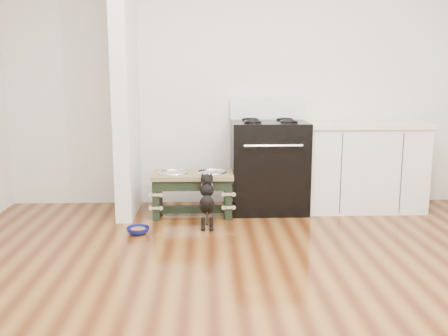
{
  "coord_description": "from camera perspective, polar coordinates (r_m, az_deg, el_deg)",
  "views": [
    {
      "loc": [
        -0.39,
        -2.87,
        1.37
      ],
      "look_at": [
        -0.23,
        1.61,
        0.54
      ],
      "focal_mm": 40.0,
      "sensor_mm": 36.0,
      "label": 1
    }
  ],
  "objects": [
    {
      "name": "ground",
      "position": [
        3.21,
        5.27,
        -14.92
      ],
      "size": [
        5.0,
        5.0,
        0.0
      ],
      "primitive_type": "plane",
      "color": "#431E0C",
      "rests_on": "ground"
    },
    {
      "name": "room_shell",
      "position": [
        2.91,
        5.83,
        15.31
      ],
      "size": [
        5.0,
        5.0,
        5.0
      ],
      "color": "silver",
      "rests_on": "ground"
    },
    {
      "name": "partition_wall",
      "position": [
        5.03,
        -11.21,
        10.02
      ],
      "size": [
        0.15,
        0.8,
        2.7
      ],
      "primitive_type": "cube",
      "color": "silver",
      "rests_on": "ground"
    },
    {
      "name": "oven_range",
      "position": [
        5.15,
        5.11,
        0.42
      ],
      "size": [
        0.76,
        0.69,
        1.14
      ],
      "color": "black",
      "rests_on": "ground"
    },
    {
      "name": "cabinet_run",
      "position": [
        5.38,
        15.49,
        0.24
      ],
      "size": [
        1.24,
        0.64,
        0.91
      ],
      "color": "silver",
      "rests_on": "ground"
    },
    {
      "name": "dog_feeder",
      "position": [
        4.93,
        -3.61,
        -2.0
      ],
      "size": [
        0.79,
        0.42,
        0.45
      ],
      "color": "black",
      "rests_on": "ground"
    },
    {
      "name": "puppy",
      "position": [
        4.58,
        -1.96,
        -3.52
      ],
      "size": [
        0.14,
        0.41,
        0.48
      ],
      "color": "black",
      "rests_on": "ground"
    },
    {
      "name": "floor_bowl",
      "position": [
        4.49,
        -9.8,
        -7.06
      ],
      "size": [
        0.22,
        0.22,
        0.06
      ],
      "rotation": [
        0.0,
        0.0,
        0.12
      ],
      "color": "#0D105D",
      "rests_on": "ground"
    }
  ]
}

